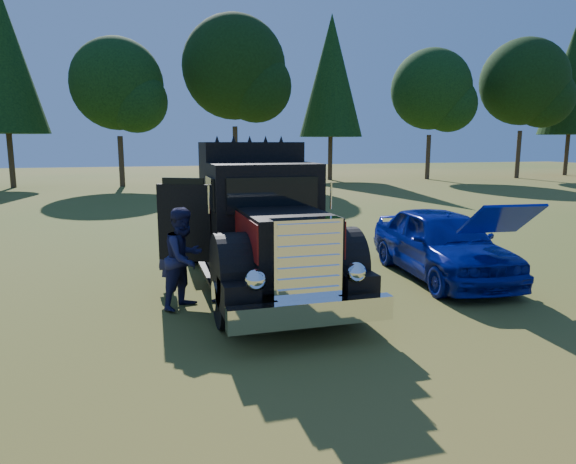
# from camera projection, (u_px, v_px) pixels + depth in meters

# --- Properties ---
(ground) EXTENTS (120.00, 120.00, 0.00)m
(ground) POSITION_uv_depth(u_px,v_px,m) (327.00, 325.00, 8.53)
(ground) COLOR #2F5519
(ground) RESTS_ON ground
(treeline) EXTENTS (72.10, 18.60, 13.84)m
(treeline) POSITION_uv_depth(u_px,v_px,m) (220.00, 73.00, 35.25)
(treeline) COLOR #2D2116
(treeline) RESTS_ON ground
(diamond_t_truck) EXTENTS (3.26, 7.16, 3.00)m
(diamond_t_truck) POSITION_uv_depth(u_px,v_px,m) (259.00, 228.00, 10.45)
(diamond_t_truck) COLOR black
(diamond_t_truck) RESTS_ON ground
(hotrod_coupe) EXTENTS (2.25, 4.71, 1.89)m
(hotrod_coupe) POSITION_uv_depth(u_px,v_px,m) (442.00, 243.00, 11.45)
(hotrod_coupe) COLOR #060E93
(hotrod_coupe) RESTS_ON ground
(spectator_near) EXTENTS (0.40, 0.60, 1.63)m
(spectator_near) POSITION_uv_depth(u_px,v_px,m) (168.00, 250.00, 10.52)
(spectator_near) COLOR #1D1F44
(spectator_near) RESTS_ON ground
(spectator_far) EXTENTS (1.13, 1.13, 1.85)m
(spectator_far) POSITION_uv_depth(u_px,v_px,m) (184.00, 258.00, 9.29)
(spectator_far) COLOR #1F2049
(spectator_far) RESTS_ON ground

